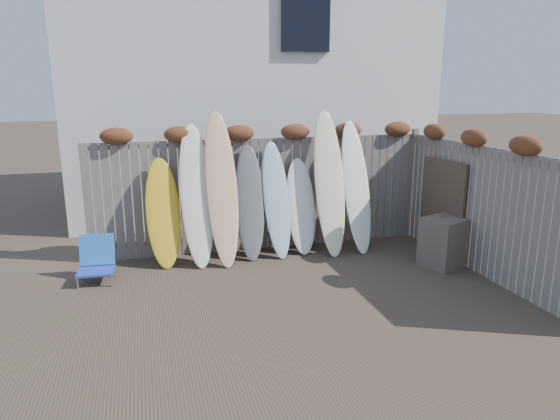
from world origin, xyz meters
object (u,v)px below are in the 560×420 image
object	(u,v)px
wooden_crate	(445,242)
surfboard_0	(163,213)
beach_chair	(96,260)
lattice_panel	(442,209)

from	to	relation	value
wooden_crate	surfboard_0	size ratio (longest dim) A/B	0.44
beach_chair	wooden_crate	size ratio (longest dim) A/B	0.85
lattice_panel	surfboard_0	xyz separation A→B (m)	(-4.64, 0.81, 0.04)
surfboard_0	beach_chair	bearing A→B (deg)	-158.46
wooden_crate	surfboard_0	distance (m)	4.63
beach_chair	lattice_panel	world-z (taller)	lattice_panel
wooden_crate	surfboard_0	xyz separation A→B (m)	(-4.43, 1.29, 0.47)
wooden_crate	lattice_panel	bearing A→B (deg)	66.14
lattice_panel	surfboard_0	world-z (taller)	surfboard_0
beach_chair	wooden_crate	xyz separation A→B (m)	(5.46, -0.85, 0.08)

